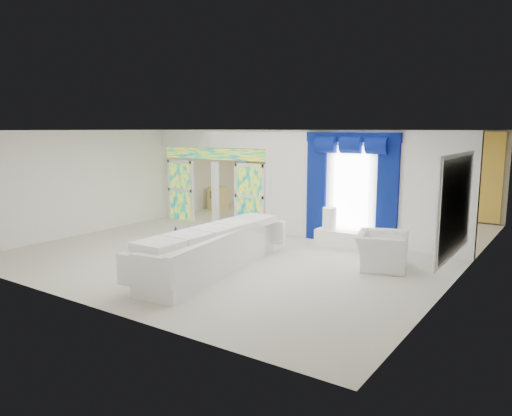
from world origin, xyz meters
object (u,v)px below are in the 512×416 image
Objects in this scene: armchair at (382,251)px; grand_piano at (279,204)px; coffee_table at (178,249)px; console_table at (339,239)px; white_sofa at (214,252)px.

grand_piano reaches higher than armchair.
coffee_table reaches higher than console_table.
white_sofa is 2.16× the size of grand_piano.
white_sofa is at bearing 112.40° from armchair.
white_sofa is 6.40m from grand_piano.
armchair is (1.59, -1.29, 0.18)m from console_table.
white_sofa reaches higher than coffee_table.
console_table is (2.69, 3.21, -0.00)m from coffee_table.
grand_piano reaches higher than coffee_table.
console_table is at bearing 60.48° from white_sofa.
white_sofa is at bearing -110.81° from console_table.
armchair is 0.60× the size of grand_piano.
coffee_table is (-1.35, 0.30, -0.20)m from white_sofa.
white_sofa is 3.44× the size of console_table.
white_sofa is 3.68m from armchair.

